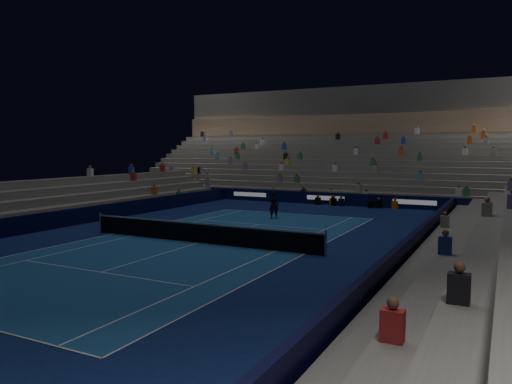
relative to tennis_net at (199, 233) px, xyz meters
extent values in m
plane|color=#0D1D53|center=(0.00, 0.00, -0.50)|extent=(90.00, 90.00, 0.00)
cube|color=#194D8E|center=(0.00, 0.00, -0.50)|extent=(10.97, 23.77, 0.01)
cube|color=black|center=(0.00, 18.50, 0.00)|extent=(44.00, 0.25, 1.00)
cube|color=black|center=(9.70, 0.00, 0.00)|extent=(0.25, 37.00, 1.00)
cube|color=black|center=(-9.70, 0.00, 0.00)|extent=(0.25, 37.00, 1.00)
cube|color=slate|center=(0.00, 19.50, -0.25)|extent=(44.00, 1.00, 0.50)
cube|color=slate|center=(0.00, 20.50, 0.00)|extent=(44.00, 1.00, 1.00)
cube|color=slate|center=(0.00, 21.50, 0.25)|extent=(44.00, 1.00, 1.50)
cube|color=slate|center=(0.00, 22.50, 0.50)|extent=(44.00, 1.00, 2.00)
cube|color=slate|center=(0.00, 23.50, 0.75)|extent=(44.00, 1.00, 2.50)
cube|color=slate|center=(0.00, 24.50, 1.00)|extent=(44.00, 1.00, 3.00)
cube|color=slate|center=(0.00, 25.50, 1.25)|extent=(44.00, 1.00, 3.50)
cube|color=slate|center=(0.00, 26.50, 1.50)|extent=(44.00, 1.00, 4.00)
cube|color=slate|center=(0.00, 27.50, 1.75)|extent=(44.00, 1.00, 4.50)
cube|color=slate|center=(0.00, 28.50, 2.00)|extent=(44.00, 1.00, 5.00)
cube|color=slate|center=(0.00, 29.50, 2.25)|extent=(44.00, 1.00, 5.50)
cube|color=slate|center=(0.00, 30.50, 2.50)|extent=(44.00, 1.00, 6.00)
cube|color=#95795C|center=(0.00, 31.60, 6.60)|extent=(44.00, 0.60, 2.20)
cube|color=#444442|center=(0.00, 33.00, 9.20)|extent=(44.00, 2.40, 3.00)
cube|color=slate|center=(10.50, 0.00, -0.25)|extent=(1.00, 37.00, 0.50)
cube|color=slate|center=(11.50, 0.00, 0.00)|extent=(1.00, 37.00, 1.00)
cube|color=slate|center=(12.50, 0.00, 0.25)|extent=(1.00, 37.00, 1.50)
cube|color=slate|center=(-10.50, 0.00, -0.25)|extent=(1.00, 37.00, 0.50)
cube|color=slate|center=(-11.50, 0.00, 0.00)|extent=(1.00, 37.00, 1.00)
cube|color=slate|center=(-12.50, 0.00, 0.25)|extent=(1.00, 37.00, 1.50)
cube|color=slate|center=(-13.50, 0.00, 0.50)|extent=(1.00, 37.00, 2.00)
cube|color=slate|center=(-14.50, 0.00, 0.75)|extent=(1.00, 37.00, 2.50)
cylinder|color=#B2B2B7|center=(-6.40, 0.00, 0.05)|extent=(0.10, 0.10, 1.10)
cylinder|color=#B2B2B7|center=(6.40, 0.00, 0.05)|extent=(0.10, 0.10, 1.10)
cube|color=black|center=(0.00, 0.00, -0.05)|extent=(12.80, 0.03, 0.90)
cube|color=white|center=(0.00, 0.00, 0.44)|extent=(12.80, 0.04, 0.08)
imported|color=black|center=(-0.34, 9.18, 0.39)|extent=(0.75, 0.59, 1.79)
cube|color=black|center=(3.82, 17.93, -0.22)|extent=(0.57, 0.63, 0.57)
cylinder|color=black|center=(3.82, 17.50, -0.05)|extent=(0.26, 0.38, 0.16)
camera|label=1|loc=(13.09, -19.38, 3.99)|focal=34.23mm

